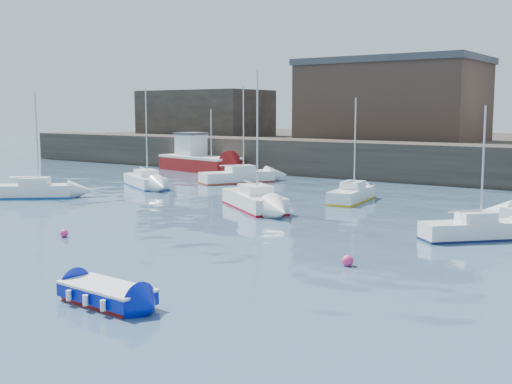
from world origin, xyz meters
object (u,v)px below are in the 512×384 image
Objects in this scene: blue_dinghy at (107,294)px; sailboat_f at (352,194)px; buoy_mid at (348,266)px; sailboat_a at (31,190)px; sailboat_e at (145,181)px; fishing_boat at (198,159)px; sailboat_c at (472,230)px; buoy_near at (64,237)px; buoy_far at (282,212)px; sailboat_h at (237,176)px; sailboat_b at (254,200)px.

blue_dinghy is 23.54m from sailboat_f.
blue_dinghy is 7.33× the size of buoy_mid.
blue_dinghy is at bearing -113.76° from buoy_mid.
sailboat_e reaches higher than sailboat_a.
sailboat_a is 20.47m from sailboat_f.
fishing_boat is 35.49m from sailboat_c.
blue_dinghy is 8.95m from buoy_mid.
buoy_near is (10.46, -15.66, -0.47)m from sailboat_e.
sailboat_f reaches higher than sailboat_c.
sailboat_a is 18.50× the size of buoy_near.
buoy_far is at bearing 106.22° from blue_dinghy.
sailboat_h is 17.50× the size of buoy_mid.
sailboat_e is (-19.62, 21.44, 0.15)m from blue_dinghy.
sailboat_b is 14.00m from buoy_mid.
buoy_mid is (28.35, -25.37, -1.10)m from fishing_boat.
sailboat_b reaches higher than blue_dinghy.
sailboat_e is at bearing -67.08° from fishing_boat.
sailboat_b is at bearing 111.93° from blue_dinghy.
sailboat_a is (3.26, -20.55, -0.63)m from fishing_boat.
sailboat_e is at bearing 164.12° from buoy_far.
fishing_boat reaches higher than buoy_mid.
sailboat_a is at bearing -111.32° from sailboat_h.
fishing_boat is 1.56× the size of sailboat_c.
sailboat_a is 8.64m from sailboat_e.
blue_dinghy is 31.80m from sailboat_h.
buoy_far is at bearing 70.26° from buoy_near.
buoy_near is at bearing -146.86° from sailboat_c.
sailboat_c is 14.08× the size of buoy_far.
sailboat_h is at bearing 160.04° from sailboat_f.
sailboat_f is (20.99, -10.32, -0.65)m from fishing_boat.
sailboat_b is 1.08× the size of sailboat_e.
sailboat_e is 15.18m from buoy_far.
buoy_mid is at bearing 10.69° from buoy_near.
sailboat_c is at bearing 5.37° from sailboat_a.
blue_dinghy is at bearing -73.78° from buoy_far.
sailboat_b reaches higher than sailboat_c.
sailboat_a is at bearing -150.01° from sailboat_f.
sailboat_f is 0.85× the size of sailboat_h.
sailboat_b is at bearing 172.17° from sailboat_c.
sailboat_e is at bearing 77.57° from sailboat_a.
sailboat_e is at bearing -121.91° from sailboat_h.
buoy_mid is at bearing -46.51° from buoy_far.
sailboat_c is at bearing 69.43° from blue_dinghy.
blue_dinghy is 0.54× the size of sailboat_c.
sailboat_b is at bearing 16.62° from sailboat_a.
sailboat_h reaches higher than buoy_far.
sailboat_h reaches higher than buoy_mid.
fishing_boat is at bearing 149.55° from sailboat_c.
sailboat_b is 2.01m from buoy_far.
sailboat_f reaches higher than buoy_mid.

